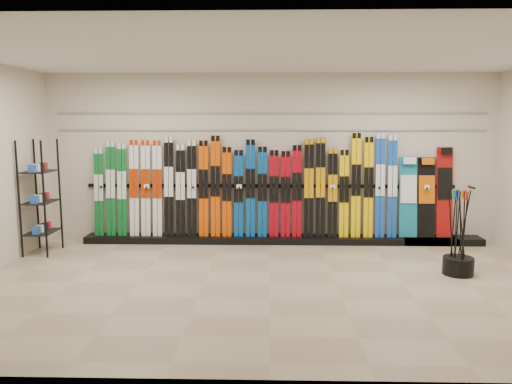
{
  "coord_description": "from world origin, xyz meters",
  "views": [
    {
      "loc": [
        -0.02,
        -6.44,
        2.17
      ],
      "look_at": [
        -0.21,
        1.0,
        1.1
      ],
      "focal_mm": 35.0,
      "sensor_mm": 36.0,
      "label": 1
    }
  ],
  "objects": [
    {
      "name": "snowboards",
      "position": [
        2.77,
        2.35,
        0.85
      ],
      "size": [
        0.94,
        0.24,
        1.58
      ],
      "color": "#14728C",
      "rests_on": "ski_rack_base"
    },
    {
      "name": "pole_bin",
      "position": [
        2.67,
        0.49,
        0.12
      ],
      "size": [
        0.43,
        0.43,
        0.25
      ],
      "primitive_type": "cylinder",
      "color": "black",
      "rests_on": "floor"
    },
    {
      "name": "slatwall_rail_0",
      "position": [
        0.0,
        2.48,
        2.0
      ],
      "size": [
        7.6,
        0.02,
        0.03
      ],
      "primitive_type": "cube",
      "color": "gray",
      "rests_on": "back_wall"
    },
    {
      "name": "ski_poles",
      "position": [
        2.68,
        0.52,
        0.61
      ],
      "size": [
        0.28,
        0.36,
        1.18
      ],
      "color": "black",
      "rests_on": "pole_bin"
    },
    {
      "name": "accessory_rack",
      "position": [
        -3.75,
        1.51,
        0.93
      ],
      "size": [
        0.4,
        0.6,
        1.86
      ],
      "primitive_type": "cube",
      "color": "black",
      "rests_on": "floor"
    },
    {
      "name": "ceiling",
      "position": [
        0.0,
        0.0,
        3.0
      ],
      "size": [
        8.0,
        8.0,
        0.0
      ],
      "primitive_type": "plane",
      "rotation": [
        3.14,
        0.0,
        0.0
      ],
      "color": "silver",
      "rests_on": "back_wall"
    },
    {
      "name": "ski_rack_base",
      "position": [
        0.22,
        2.28,
        0.06
      ],
      "size": [
        8.0,
        0.4,
        0.12
      ],
      "primitive_type": "cube",
      "color": "black",
      "rests_on": "floor"
    },
    {
      "name": "skis",
      "position": [
        -0.43,
        2.31,
        0.96
      ],
      "size": [
        5.38,
        0.19,
        1.84
      ],
      "color": "#0B5A22",
      "rests_on": "ski_rack_base"
    },
    {
      "name": "slatwall_rail_1",
      "position": [
        0.0,
        2.48,
        2.3
      ],
      "size": [
        7.6,
        0.02,
        0.03
      ],
      "primitive_type": "cube",
      "color": "gray",
      "rests_on": "back_wall"
    },
    {
      "name": "back_wall",
      "position": [
        0.0,
        2.5,
        1.5
      ],
      "size": [
        8.0,
        0.0,
        8.0
      ],
      "primitive_type": "plane",
      "rotation": [
        1.57,
        0.0,
        0.0
      ],
      "color": "beige",
      "rests_on": "floor"
    },
    {
      "name": "floor",
      "position": [
        0.0,
        0.0,
        0.0
      ],
      "size": [
        8.0,
        8.0,
        0.0
      ],
      "primitive_type": "plane",
      "color": "#9C896B",
      "rests_on": "ground"
    }
  ]
}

